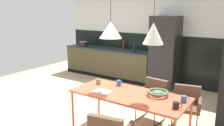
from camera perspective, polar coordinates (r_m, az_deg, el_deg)
ground_plane at (r=4.55m, az=-6.64°, el=-14.02°), size 8.30×8.30×0.00m
back_wall_splashback_dark at (r=6.87m, az=10.49°, el=1.25°), size 6.08×0.12×1.38m
back_wall_panel_upper at (r=6.73m, az=10.98°, el=12.80°), size 6.08×0.12×1.38m
kitchen_counter at (r=7.29m, az=-0.96°, el=0.16°), size 2.98×0.63×0.88m
refrigerator_column at (r=6.33m, az=12.82°, el=2.59°), size 0.70×0.60×1.91m
dining_table at (r=3.74m, az=4.16°, el=-8.19°), size 1.85×0.81×0.75m
armchair_by_stool at (r=4.47m, az=10.06°, el=-7.57°), size 0.53×0.52×0.78m
armchair_corner_seat at (r=4.32m, az=17.82°, el=-8.92°), size 0.57×0.56×0.75m
fruit_bowl at (r=3.69m, az=11.23°, el=-7.13°), size 0.34×0.34×0.08m
open_book at (r=3.79m, az=-2.43°, el=-7.05°), size 0.29×0.21×0.02m
mug_dark_espresso at (r=4.16m, az=-3.36°, el=-4.59°), size 0.12×0.07×0.10m
mug_white_ceramic at (r=3.29m, az=15.47°, el=-9.97°), size 0.13×0.09×0.09m
mug_short_terracotta at (r=4.08m, az=1.71°, el=-4.93°), size 0.13×0.08×0.10m
mug_glass_clear at (r=3.54m, az=17.28°, el=-8.44°), size 0.13×0.08×0.09m
cooking_pot at (r=7.69m, az=-7.03°, el=4.69°), size 0.26×0.26×0.19m
bottle_oil_tall at (r=7.12m, az=2.88°, el=4.42°), size 0.06×0.06×0.30m
bottle_wine_green at (r=6.55m, az=5.53°, el=3.78°), size 0.06×0.06×0.33m
pendant_lamp_over_table_near at (r=3.72m, az=-0.35°, el=8.13°), size 0.36×0.36×1.09m
pendant_lamp_over_table_far at (r=3.35m, az=10.11°, el=7.21°), size 0.30×0.30×1.13m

